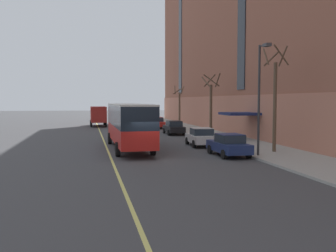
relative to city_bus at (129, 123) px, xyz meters
name	(u,v)px	position (x,y,z in m)	size (l,w,h in m)	color
ground_plane	(150,159)	(0.76, -5.58, -2.08)	(260.00, 260.00, 0.00)	#424244
sidewalk	(262,149)	(10.09, -2.58, -2.01)	(5.14, 160.00, 0.15)	#9E9B93
city_bus	(129,123)	(0.00, 0.00, 0.00)	(2.88, 12.38, 3.58)	red
parked_car_white_0	(201,137)	(6.21, 1.07, -1.30)	(2.15, 4.30, 1.56)	silver
parked_car_navy_2	(229,145)	(6.37, -5.14, -1.30)	(2.08, 4.37, 1.56)	navy
parked_car_red_3	(157,123)	(6.25, 23.03, -1.30)	(2.04, 4.66, 1.56)	#B21E19
parked_car_black_4	(174,128)	(6.43, 12.80, -1.30)	(1.97, 4.73, 1.56)	black
box_truck	(98,115)	(-1.63, 28.76, -0.39)	(2.40, 7.22, 2.95)	maroon
street_tree_mid_block	(275,98)	(10.05, -4.57, 1.94)	(1.65, 1.65, 7.62)	brown
street_tree_far_uptown	(211,103)	(10.06, 10.37, 1.49)	(1.91, 1.89, 6.67)	brown
street_tree_far_downtown	(179,106)	(10.03, 25.41, 0.97)	(1.52, 1.47, 5.90)	brown
street_lamp	(260,89)	(8.12, -6.31, 2.56)	(0.36, 1.48, 7.40)	#2D2D30
fire_hydrant	(178,127)	(8.02, 17.65, -1.59)	(0.42, 0.24, 0.72)	red
lane_centerline	(109,154)	(-1.70, -2.58, -2.08)	(0.16, 140.00, 0.01)	#E0D66B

